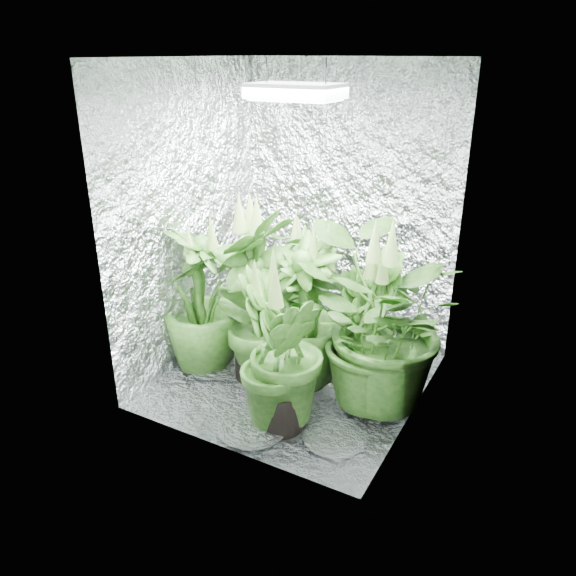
# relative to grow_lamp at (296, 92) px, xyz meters

# --- Properties ---
(ground) EXTENTS (1.60, 1.60, 0.00)m
(ground) POSITION_rel_grow_lamp_xyz_m (0.00, 0.00, -1.83)
(ground) COLOR silver
(ground) RESTS_ON ground
(walls) EXTENTS (1.62, 1.62, 2.00)m
(walls) POSITION_rel_grow_lamp_xyz_m (0.00, 0.00, -0.83)
(walls) COLOR silver
(walls) RESTS_ON ground
(ceiling) EXTENTS (1.60, 1.60, 0.01)m
(ceiling) POSITION_rel_grow_lamp_xyz_m (0.00, 0.00, 0.17)
(ceiling) COLOR silver
(ceiling) RESTS_ON walls
(grow_lamp) EXTENTS (0.50, 0.30, 0.22)m
(grow_lamp) POSITION_rel_grow_lamp_xyz_m (0.00, 0.00, 0.00)
(grow_lamp) COLOR gray
(grow_lamp) RESTS_ON ceiling
(plant_a) EXTENTS (0.78, 0.78, 0.95)m
(plant_a) POSITION_rel_grow_lamp_xyz_m (-0.39, 0.64, -1.38)
(plant_a) COLOR black
(plant_a) RESTS_ON ground
(plant_b) EXTENTS (0.62, 0.62, 0.93)m
(plant_b) POSITION_rel_grow_lamp_xyz_m (-0.15, 0.49, -1.41)
(plant_b) COLOR black
(plant_b) RESTS_ON ground
(plant_c) EXTENTS (0.55, 0.55, 1.00)m
(plant_c) POSITION_rel_grow_lamp_xyz_m (0.44, 0.17, -1.36)
(plant_c) COLOR black
(plant_c) RESTS_ON ground
(plant_d) EXTENTS (0.77, 0.77, 1.06)m
(plant_d) POSITION_rel_grow_lamp_xyz_m (-0.64, -0.13, -1.33)
(plant_d) COLOR black
(plant_d) RESTS_ON ground
(plant_e) EXTENTS (1.29, 1.29, 1.17)m
(plant_e) POSITION_rel_grow_lamp_xyz_m (0.58, -0.04, -1.27)
(plant_e) COLOR black
(plant_e) RESTS_ON ground
(plant_f) EXTENTS (0.71, 0.71, 1.27)m
(plant_f) POSITION_rel_grow_lamp_xyz_m (-0.24, -0.07, -1.23)
(plant_f) COLOR black
(plant_f) RESTS_ON ground
(plant_g) EXTENTS (0.63, 0.63, 1.05)m
(plant_g) POSITION_rel_grow_lamp_xyz_m (0.16, -0.48, -1.34)
(plant_g) COLOR black
(plant_g) RESTS_ON ground
(plant_h) EXTENTS (0.75, 0.75, 1.08)m
(plant_h) POSITION_rel_grow_lamp_xyz_m (0.06, 0.02, -1.34)
(plant_h) COLOR black
(plant_h) RESTS_ON ground
(circulation_fan) EXTENTS (0.15, 0.30, 0.34)m
(circulation_fan) POSITION_rel_grow_lamp_xyz_m (0.61, 0.62, -1.68)
(circulation_fan) COLOR black
(circulation_fan) RESTS_ON ground
(plant_label) EXTENTS (0.06, 0.05, 0.08)m
(plant_label) POSITION_rel_grow_lamp_xyz_m (0.22, -0.51, -1.53)
(plant_label) COLOR white
(plant_label) RESTS_ON plant_g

